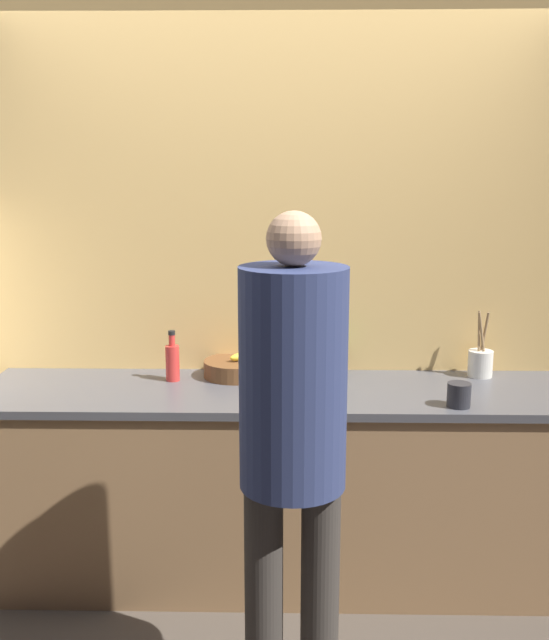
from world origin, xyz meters
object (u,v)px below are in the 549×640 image
at_px(bottle_red, 172,361).
at_px(cup_black, 459,395).
at_px(fruit_bowl, 237,368).
at_px(utensil_crock, 480,362).
at_px(person_center, 293,428).
at_px(potted_plant, 332,350).

height_order(bottle_red, cup_black, bottle_red).
height_order(fruit_bowl, cup_black, fruit_bowl).
bearing_deg(cup_black, utensil_crock, 65.55).
bearing_deg(utensil_crock, bottle_red, -176.17).
bearing_deg(person_center, potted_plant, 79.82).
relative_size(bottle_red, potted_plant, 1.08).
xyz_separation_m(utensil_crock, bottle_red, (-1.41, -0.09, 0.02)).
height_order(fruit_bowl, bottle_red, bottle_red).
xyz_separation_m(cup_black, potted_plant, (-0.48, 0.46, 0.07)).
bearing_deg(potted_plant, utensil_crock, -2.09).
height_order(cup_black, potted_plant, potted_plant).
relative_size(person_center, fruit_bowl, 5.66).
height_order(utensil_crock, cup_black, utensil_crock).
height_order(bottle_red, potted_plant, bottle_red).
xyz_separation_m(fruit_bowl, bottle_red, (-0.28, -0.07, 0.05)).
distance_m(cup_black, potted_plant, 0.67).
height_order(fruit_bowl, potted_plant, potted_plant).
relative_size(person_center, potted_plant, 7.93).
distance_m(fruit_bowl, potted_plant, 0.45).
bearing_deg(bottle_red, utensil_crock, 3.83).
xyz_separation_m(person_center, utensil_crock, (0.87, 1.03, -0.06)).
distance_m(person_center, potted_plant, 1.08).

